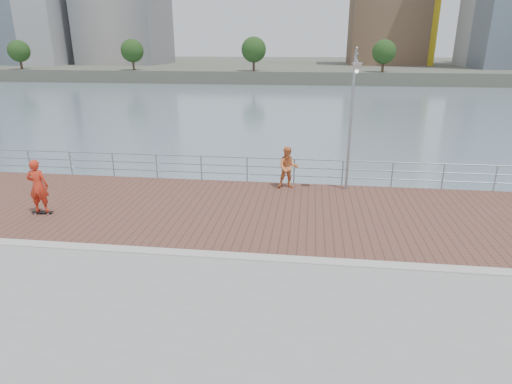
# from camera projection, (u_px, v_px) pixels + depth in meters

# --- Properties ---
(water) EXTENTS (400.00, 400.00, 0.00)m
(water) POSITION_uv_depth(u_px,v_px,m) (248.00, 317.00, 12.85)
(water) COLOR slate
(water) RESTS_ON ground
(brick_lane) EXTENTS (40.00, 6.80, 0.02)m
(brick_lane) POSITION_uv_depth(u_px,v_px,m) (262.00, 211.00, 15.56)
(brick_lane) COLOR brown
(brick_lane) RESTS_ON seawall
(curb) EXTENTS (40.00, 0.40, 0.06)m
(curb) POSITION_uv_depth(u_px,v_px,m) (247.00, 257.00, 12.18)
(curb) COLOR #B7B5AD
(curb) RESTS_ON seawall
(far_shore) EXTENTS (320.00, 95.00, 2.50)m
(far_shore) POSITION_uv_depth(u_px,v_px,m) (307.00, 66.00, 127.16)
(far_shore) COLOR #4C5142
(far_shore) RESTS_ON ground
(guardrail) EXTENTS (39.06, 0.06, 1.13)m
(guardrail) POSITION_uv_depth(u_px,v_px,m) (271.00, 168.00, 18.52)
(guardrail) COLOR #8C9EA8
(guardrail) RESTS_ON brick_lane
(street_lamp) EXTENTS (0.39, 1.14, 5.40)m
(street_lamp) POSITION_uv_depth(u_px,v_px,m) (353.00, 97.00, 16.26)
(street_lamp) COLOR gray
(street_lamp) RESTS_ON brick_lane
(skateboard) EXTENTS (0.73, 0.26, 0.08)m
(skateboard) POSITION_uv_depth(u_px,v_px,m) (43.00, 212.00, 15.27)
(skateboard) COLOR black
(skateboard) RESTS_ON brick_lane
(skateboarder) EXTENTS (0.75, 0.53, 1.92)m
(skateboarder) POSITION_uv_depth(u_px,v_px,m) (38.00, 186.00, 14.95)
(skateboarder) COLOR red
(skateboarder) RESTS_ON skateboard
(bystander) EXTENTS (0.95, 0.79, 1.76)m
(bystander) POSITION_uv_depth(u_px,v_px,m) (288.00, 168.00, 17.73)
(bystander) COLOR #E57E43
(bystander) RESTS_ON brick_lane
(shoreline_trees) EXTENTS (169.51, 5.21, 6.95)m
(shoreline_trees) POSITION_uv_depth(u_px,v_px,m) (425.00, 51.00, 80.15)
(shoreline_trees) COLOR #473323
(shoreline_trees) RESTS_ON far_shore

